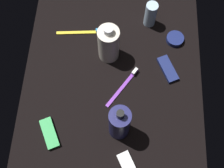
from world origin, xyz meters
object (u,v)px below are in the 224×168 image
toothbrush_yellow (83,32)px  snack_bar_green (50,133)px  deodorant_stick (151,14)px  snack_bar_white (129,168)px  bodywash_bottle (109,44)px  snack_bar_navy (168,69)px  toothbrush_purple (124,85)px  cream_tin_left (175,39)px  lotion_bottle (119,123)px

toothbrush_yellow → snack_bar_green: size_ratio=1.73×
deodorant_stick → snack_bar_white: (55.58, -5.99, -4.62)cm
bodywash_bottle → snack_bar_navy: bodywash_bottle is taller
toothbrush_purple → snack_bar_green: size_ratio=1.49×
cream_tin_left → toothbrush_yellow: bearing=-92.2°
toothbrush_purple → cream_tin_left: toothbrush_purple is taller
lotion_bottle → snack_bar_navy: size_ratio=1.92×
toothbrush_yellow → snack_bar_green: bearing=-10.3°
cream_tin_left → deodorant_stick: bearing=-126.9°
deodorant_stick → snack_bar_navy: bearing=18.9°
deodorant_stick → snack_bar_navy: (20.06, 6.89, -4.62)cm
lotion_bottle → snack_bar_green: bearing=-83.4°
bodywash_bottle → snack_bar_green: bodywash_bottle is taller
lotion_bottle → toothbrush_yellow: lotion_bottle is taller
cream_tin_left → snack_bar_navy: bearing=-13.0°
toothbrush_purple → cream_tin_left: (-19.84, 18.48, 0.34)cm
snack_bar_navy → bodywash_bottle: bearing=-128.6°
bodywash_bottle → deodorant_stick: bearing=134.9°
toothbrush_purple → snack_bar_navy: toothbrush_purple is taller
snack_bar_white → snack_bar_navy: (-35.52, 12.88, 0.00)cm
snack_bar_white → cream_tin_left: size_ratio=1.59×
bodywash_bottle → snack_bar_white: bearing=12.3°
snack_bar_navy → snack_bar_green: same height
toothbrush_purple → toothbrush_yellow: (-21.18, -16.80, 0.00)cm
lotion_bottle → deodorant_stick: size_ratio=1.86×
snack_bar_white → cream_tin_left: 50.73cm
cream_tin_left → bodywash_bottle: bearing=-73.3°
toothbrush_yellow → toothbrush_purple: bearing=38.4°
deodorant_stick → toothbrush_purple: bearing=-17.7°
toothbrush_yellow → snack_bar_white: (49.55, 19.48, 0.14)cm
toothbrush_yellow → snack_bar_green: 40.52cm
snack_bar_navy → snack_bar_white: bearing=-44.9°
lotion_bottle → deodorant_stick: 44.49cm
snack_bar_green → snack_bar_white: bearing=44.8°
bodywash_bottle → snack_bar_navy: size_ratio=1.66×
toothbrush_yellow → cream_tin_left: 35.32cm
snack_bar_white → snack_bar_green: 28.40cm
lotion_bottle → snack_bar_white: 15.16cm
bodywash_bottle → cream_tin_left: 26.65cm
snack_bar_white → snack_bar_green: (-9.68, -26.70, 0.00)cm
bodywash_bottle → cream_tin_left: bearing=106.7°
lotion_bottle → cream_tin_left: size_ratio=3.06×
bodywash_bottle → toothbrush_purple: size_ratio=1.11×
snack_bar_white → snack_bar_green: bearing=-137.6°
toothbrush_yellow → snack_bar_navy: (14.03, 32.36, 0.14)cm
snack_bar_navy → cream_tin_left: size_ratio=1.59×
toothbrush_yellow → snack_bar_white: bearing=21.5°
deodorant_stick → toothbrush_purple: (27.22, -8.67, -4.76)cm
deodorant_stick → snack_bar_white: size_ratio=1.03×
bodywash_bottle → toothbrush_yellow: size_ratio=0.95×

